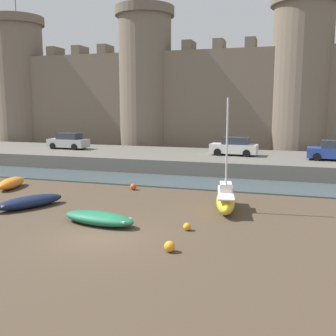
{
  "coord_description": "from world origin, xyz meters",
  "views": [
    {
      "loc": [
        7.59,
        -14.85,
        5.74
      ],
      "look_at": [
        1.78,
        4.21,
        2.5
      ],
      "focal_mm": 42.0,
      "sensor_mm": 36.0,
      "label": 1
    }
  ],
  "objects_px": {
    "car_quay_east": "(234,147)",
    "car_quay_centre_west": "(69,141)",
    "rowboat_near_channel_left": "(99,218)",
    "sailboat_near_channel_right": "(225,199)",
    "rowboat_foreground_centre": "(11,183)",
    "mooring_buoy_mid_mud": "(170,247)",
    "mooring_buoy_near_shore": "(133,187)",
    "car_quay_west": "(335,151)",
    "mooring_buoy_near_channel": "(187,227)",
    "rowboat_foreground_left": "(29,202)"
  },
  "relations": [
    {
      "from": "mooring_buoy_near_channel",
      "to": "car_quay_west",
      "type": "bearing_deg",
      "value": 65.21
    },
    {
      "from": "rowboat_foreground_left",
      "to": "car_quay_east",
      "type": "bearing_deg",
      "value": 61.12
    },
    {
      "from": "mooring_buoy_near_channel",
      "to": "car_quay_east",
      "type": "distance_m",
      "value": 18.13
    },
    {
      "from": "rowboat_foreground_centre",
      "to": "car_quay_centre_west",
      "type": "bearing_deg",
      "value": 103.9
    },
    {
      "from": "mooring_buoy_mid_mud",
      "to": "car_quay_east",
      "type": "bearing_deg",
      "value": 90.7
    },
    {
      "from": "mooring_buoy_near_shore",
      "to": "car_quay_west",
      "type": "distance_m",
      "value": 16.82
    },
    {
      "from": "rowboat_near_channel_left",
      "to": "sailboat_near_channel_right",
      "type": "height_order",
      "value": "sailboat_near_channel_right"
    },
    {
      "from": "rowboat_foreground_left",
      "to": "rowboat_near_channel_left",
      "type": "distance_m",
      "value": 5.46
    },
    {
      "from": "car_quay_east",
      "to": "car_quay_centre_west",
      "type": "distance_m",
      "value": 16.83
    },
    {
      "from": "rowboat_foreground_centre",
      "to": "mooring_buoy_mid_mud",
      "type": "relative_size",
      "value": 7.2
    },
    {
      "from": "mooring_buoy_mid_mud",
      "to": "car_quay_centre_west",
      "type": "bearing_deg",
      "value": 129.02
    },
    {
      "from": "mooring_buoy_near_shore",
      "to": "rowboat_foreground_centre",
      "type": "bearing_deg",
      "value": -166.61
    },
    {
      "from": "mooring_buoy_near_shore",
      "to": "car_quay_east",
      "type": "relative_size",
      "value": 0.1
    },
    {
      "from": "car_quay_west",
      "to": "car_quay_east",
      "type": "bearing_deg",
      "value": 173.93
    },
    {
      "from": "mooring_buoy_mid_mud",
      "to": "car_quay_west",
      "type": "xyz_separation_m",
      "value": [
        7.93,
        19.95,
        1.81
      ]
    },
    {
      "from": "car_quay_west",
      "to": "car_quay_centre_west",
      "type": "bearing_deg",
      "value": 177.42
    },
    {
      "from": "rowboat_near_channel_left",
      "to": "car_quay_west",
      "type": "xyz_separation_m",
      "value": [
        12.21,
        17.55,
        1.7
      ]
    },
    {
      "from": "mooring_buoy_near_shore",
      "to": "mooring_buoy_near_channel",
      "type": "relative_size",
      "value": 1.2
    },
    {
      "from": "rowboat_foreground_left",
      "to": "car_quay_centre_west",
      "type": "bearing_deg",
      "value": 114.18
    },
    {
      "from": "car_quay_centre_west",
      "to": "mooring_buoy_near_shore",
      "type": "bearing_deg",
      "value": -43.65
    },
    {
      "from": "mooring_buoy_mid_mud",
      "to": "car_quay_west",
      "type": "relative_size",
      "value": 0.11
    },
    {
      "from": "rowboat_near_channel_left",
      "to": "mooring_buoy_mid_mud",
      "type": "height_order",
      "value": "rowboat_near_channel_left"
    },
    {
      "from": "rowboat_foreground_left",
      "to": "mooring_buoy_near_shore",
      "type": "distance_m",
      "value": 7.15
    },
    {
      "from": "rowboat_foreground_left",
      "to": "rowboat_foreground_centre",
      "type": "height_order",
      "value": "rowboat_foreground_centre"
    },
    {
      "from": "rowboat_near_channel_left",
      "to": "rowboat_foreground_left",
      "type": "bearing_deg",
      "value": 161.61
    },
    {
      "from": "rowboat_foreground_left",
      "to": "mooring_buoy_near_shore",
      "type": "relative_size",
      "value": 9.36
    },
    {
      "from": "sailboat_near_channel_right",
      "to": "car_quay_west",
      "type": "relative_size",
      "value": 1.45
    },
    {
      "from": "rowboat_near_channel_left",
      "to": "car_quay_east",
      "type": "relative_size",
      "value": 0.94
    },
    {
      "from": "mooring_buoy_near_shore",
      "to": "car_quay_centre_west",
      "type": "bearing_deg",
      "value": 136.35
    },
    {
      "from": "mooring_buoy_near_shore",
      "to": "car_quay_west",
      "type": "relative_size",
      "value": 0.1
    },
    {
      "from": "rowboat_foreground_left",
      "to": "sailboat_near_channel_right",
      "type": "relative_size",
      "value": 0.66
    },
    {
      "from": "rowboat_near_channel_left",
      "to": "mooring_buoy_mid_mud",
      "type": "xyz_separation_m",
      "value": [
        4.28,
        -2.4,
        -0.11
      ]
    },
    {
      "from": "sailboat_near_channel_right",
      "to": "car_quay_west",
      "type": "xyz_separation_m",
      "value": [
        6.77,
        13.24,
        1.4
      ]
    },
    {
      "from": "rowboat_near_channel_left",
      "to": "car_quay_centre_west",
      "type": "distance_m",
      "value": 22.71
    },
    {
      "from": "rowboat_foreground_left",
      "to": "mooring_buoy_near_channel",
      "type": "height_order",
      "value": "rowboat_foreground_left"
    },
    {
      "from": "sailboat_near_channel_right",
      "to": "car_quay_west",
      "type": "bearing_deg",
      "value": 62.93
    },
    {
      "from": "rowboat_near_channel_left",
      "to": "rowboat_foreground_centre",
      "type": "bearing_deg",
      "value": 148.96
    },
    {
      "from": "mooring_buoy_mid_mud",
      "to": "car_quay_west",
      "type": "bearing_deg",
      "value": 68.33
    },
    {
      "from": "rowboat_foreground_left",
      "to": "mooring_buoy_near_channel",
      "type": "distance_m",
      "value": 9.56
    },
    {
      "from": "rowboat_near_channel_left",
      "to": "car_quay_centre_west",
      "type": "xyz_separation_m",
      "value": [
        -12.8,
        18.68,
        1.7
      ]
    },
    {
      "from": "car_quay_east",
      "to": "car_quay_centre_west",
      "type": "bearing_deg",
      "value": 179.13
    },
    {
      "from": "rowboat_foreground_centre",
      "to": "mooring_buoy_near_shore",
      "type": "xyz_separation_m",
      "value": [
        8.27,
        1.97,
        -0.16
      ]
    },
    {
      "from": "rowboat_foreground_left",
      "to": "car_quay_east",
      "type": "relative_size",
      "value": 0.96
    },
    {
      "from": "mooring_buoy_near_shore",
      "to": "car_quay_east",
      "type": "height_order",
      "value": "car_quay_east"
    },
    {
      "from": "mooring_buoy_mid_mud",
      "to": "car_quay_centre_west",
      "type": "distance_m",
      "value": 27.19
    },
    {
      "from": "mooring_buoy_near_channel",
      "to": "car_quay_centre_west",
      "type": "distance_m",
      "value": 25.09
    },
    {
      "from": "rowboat_foreground_centre",
      "to": "mooring_buoy_mid_mud",
      "type": "height_order",
      "value": "rowboat_foreground_centre"
    },
    {
      "from": "mooring_buoy_near_shore",
      "to": "car_quay_centre_west",
      "type": "xyz_separation_m",
      "value": [
        -11.46,
        10.93,
        1.82
      ]
    },
    {
      "from": "rowboat_foreground_centre",
      "to": "car_quay_west",
      "type": "relative_size",
      "value": 0.76
    },
    {
      "from": "car_quay_centre_west",
      "to": "car_quay_west",
      "type": "relative_size",
      "value": 1.0
    }
  ]
}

